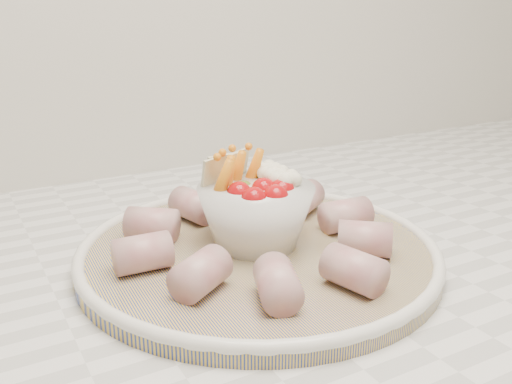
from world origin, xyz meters
TOP-DOWN VIEW (x-y plane):
  - serving_platter at (-0.15, 1.40)m, footprint 0.37×0.37m
  - veggie_bowl at (-0.15, 1.41)m, footprint 0.12×0.12m
  - cured_meat_rolls at (-0.15, 1.40)m, footprint 0.27×0.28m

SIDE VIEW (x-z plane):
  - serving_platter at x=-0.15m, z-range 0.92..0.94m
  - cured_meat_rolls at x=-0.15m, z-range 0.93..0.97m
  - veggie_bowl at x=-0.15m, z-range 0.92..1.02m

